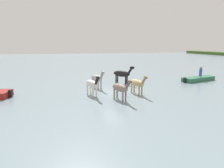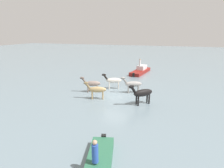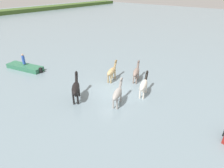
# 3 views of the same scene
# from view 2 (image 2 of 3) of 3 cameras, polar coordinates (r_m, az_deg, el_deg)

# --- Properties ---
(ground_plane) EXTENTS (153.64, 153.64, 0.00)m
(ground_plane) POSITION_cam_2_polar(r_m,az_deg,el_deg) (20.12, 0.78, -3.59)
(ground_plane) COLOR gray
(horse_dun_straggler) EXTENTS (2.31, 1.03, 1.80)m
(horse_dun_straggler) POSITION_cam_2_polar(r_m,az_deg,el_deg) (18.95, -4.75, -1.72)
(horse_dun_straggler) COLOR tan
(horse_dun_straggler) RESTS_ON ground_plane
(horse_lead) EXTENTS (2.26, 1.21, 1.79)m
(horse_lead) POSITION_cam_2_polar(r_m,az_deg,el_deg) (21.21, -6.22, 0.13)
(horse_lead) COLOR gray
(horse_lead) RESTS_ON ground_plane
(horse_pinto_flank) EXTENTS (2.36, 1.11, 1.85)m
(horse_pinto_flank) POSITION_cam_2_polar(r_m,az_deg,el_deg) (22.31, 0.33, 1.09)
(horse_pinto_flank) COLOR silver
(horse_pinto_flank) RESTS_ON ground_plane
(horse_rear_stallion) EXTENTS (2.35, 1.23, 1.86)m
(horse_rear_stallion) POSITION_cam_2_polar(r_m,az_deg,el_deg) (20.88, 6.36, -0.03)
(horse_rear_stallion) COLOR #9E9993
(horse_rear_stallion) RESTS_ON ground_plane
(horse_chestnut_trailing) EXTENTS (2.18, 2.09, 2.04)m
(horse_chestnut_trailing) POSITION_cam_2_polar(r_m,az_deg,el_deg) (17.67, 9.26, -2.74)
(horse_chestnut_trailing) COLOR black
(horse_chestnut_trailing) RESTS_ON ground_plane
(boat_tender_starboard) EXTENTS (2.63, 6.27, 1.38)m
(boat_tender_starboard) POSITION_cam_2_polar(r_m,az_deg,el_deg) (31.46, 8.74, 3.94)
(boat_tender_starboard) COLOR maroon
(boat_tender_starboard) RESTS_ON ground_plane
(boat_motor_center) EXTENTS (2.34, 4.76, 0.73)m
(boat_motor_center) POSITION_cam_2_polar(r_m,az_deg,el_deg) (10.16, -4.14, -24.02)
(boat_motor_center) COLOR #2D6B4C
(boat_motor_center) RESTS_ON ground_plane
(person_watcher_seated) EXTENTS (0.32, 0.32, 1.19)m
(person_watcher_seated) POSITION_cam_2_polar(r_m,az_deg,el_deg) (31.00, 8.55, 6.50)
(person_watcher_seated) COLOR silver
(person_watcher_seated) RESTS_ON boat_tender_starboard
(person_boatman_standing) EXTENTS (0.32, 0.32, 1.19)m
(person_boatman_standing) POSITION_cam_2_polar(r_m,az_deg,el_deg) (9.46, -5.22, -20.05)
(person_boatman_standing) COLOR #2D51B2
(person_boatman_standing) RESTS_ON boat_motor_center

